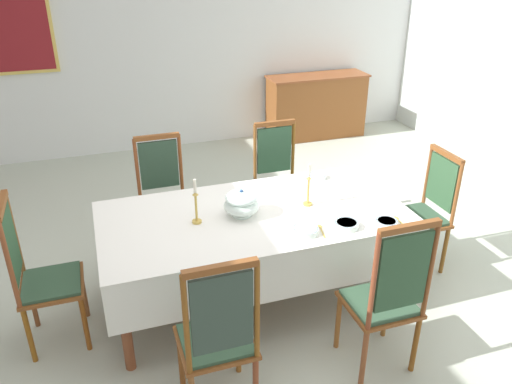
{
  "coord_description": "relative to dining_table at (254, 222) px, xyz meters",
  "views": [
    {
      "loc": [
        -1.04,
        -3.32,
        2.6
      ],
      "look_at": [
        0.02,
        -0.13,
        0.94
      ],
      "focal_mm": 35.76,
      "sensor_mm": 36.0,
      "label": 1
    }
  ],
  "objects": [
    {
      "name": "back_wall",
      "position": [
        0.0,
        3.66,
        1.07
      ],
      "size": [
        7.24,
        0.08,
        3.53
      ],
      "primitive_type": "cube",
      "color": "silver",
      "rests_on": "ground"
    },
    {
      "name": "spoon_secondary",
      "position": [
        0.38,
        -0.36,
        0.08
      ],
      "size": [
        0.05,
        0.18,
        0.01
      ],
      "rotation": [
        0.0,
        0.0,
        -0.2
      ],
      "color": "gold",
      "rests_on": "tablecloth"
    },
    {
      "name": "chair_south_b",
      "position": [
        0.57,
        -0.97,
        -0.11
      ],
      "size": [
        0.44,
        0.42,
        1.17
      ],
      "color": "brown",
      "rests_on": "ground"
    },
    {
      "name": "tablecloth",
      "position": [
        0.0,
        0.0,
        -0.02
      ],
      "size": [
        2.29,
        1.15,
        0.38
      ],
      "color": "white",
      "rests_on": "dining_table"
    },
    {
      "name": "chair_head_west",
      "position": [
        -1.54,
        0.0,
        -0.12
      ],
      "size": [
        0.42,
        0.44,
        1.14
      ],
      "rotation": [
        0.0,
        0.0,
        -1.57
      ],
      "color": "brown",
      "rests_on": "ground"
    },
    {
      "name": "chair_south_a",
      "position": [
        -0.54,
        -0.97,
        -0.12
      ],
      "size": [
        0.44,
        0.42,
        1.14
      ],
      "color": "brown",
      "rests_on": "ground"
    },
    {
      "name": "candlestick_west",
      "position": [
        -0.43,
        0.0,
        0.21
      ],
      "size": [
        0.07,
        0.07,
        0.34
      ],
      "color": "gold",
      "rests_on": "tablecloth"
    },
    {
      "name": "soup_tureen",
      "position": [
        -0.1,
        0.0,
        0.18
      ],
      "size": [
        0.26,
        0.26,
        0.21
      ],
      "color": "white",
      "rests_on": "tablecloth"
    },
    {
      "name": "dining_table",
      "position": [
        0.0,
        0.0,
        0.0
      ],
      "size": [
        2.27,
        1.13,
        0.77
      ],
      "color": "brown",
      "rests_on": "ground"
    },
    {
      "name": "candlestick_east",
      "position": [
        0.43,
        0.0,
        0.21
      ],
      "size": [
        0.07,
        0.07,
        0.34
      ],
      "color": "gold",
      "rests_on": "tablecloth"
    },
    {
      "name": "bowl_near_left",
      "position": [
        0.85,
        -0.45,
        0.09
      ],
      "size": [
        0.16,
        0.16,
        0.03
      ],
      "color": "white",
      "rests_on": "tablecloth"
    },
    {
      "name": "chair_north_b",
      "position": [
        0.57,
        0.97,
        -0.14
      ],
      "size": [
        0.44,
        0.42,
        1.09
      ],
      "rotation": [
        0.0,
        0.0,
        3.14
      ],
      "color": "brown",
      "rests_on": "ground"
    },
    {
      "name": "bowl_far_right",
      "position": [
        0.72,
        0.43,
        0.1
      ],
      "size": [
        0.15,
        0.15,
        0.04
      ],
      "color": "white",
      "rests_on": "tablecloth"
    },
    {
      "name": "spoon_primary",
      "position": [
        0.96,
        -0.43,
        0.08
      ],
      "size": [
        0.03,
        0.18,
        0.01
      ],
      "rotation": [
        0.0,
        0.0,
        -0.04
      ],
      "color": "gold",
      "rests_on": "tablecloth"
    },
    {
      "name": "chair_head_east",
      "position": [
        1.54,
        0.0,
        -0.15
      ],
      "size": [
        0.42,
        0.44,
        1.06
      ],
      "rotation": [
        0.0,
        0.0,
        1.57
      ],
      "color": "brown",
      "rests_on": "ground"
    },
    {
      "name": "bowl_far_left",
      "position": [
        0.56,
        -0.4,
        0.1
      ],
      "size": [
        0.17,
        0.17,
        0.04
      ],
      "color": "white",
      "rests_on": "tablecloth"
    },
    {
      "name": "bowl_near_right",
      "position": [
        0.25,
        -0.39,
        0.1
      ],
      "size": [
        0.18,
        0.18,
        0.04
      ],
      "color": "white",
      "rests_on": "tablecloth"
    },
    {
      "name": "sideboard",
      "position": [
        2.05,
        3.35,
        -0.24
      ],
      "size": [
        1.44,
        0.48,
        0.9
      ],
      "rotation": [
        0.0,
        0.0,
        3.14
      ],
      "color": "brown",
      "rests_on": "ground"
    },
    {
      "name": "framed_painting",
      "position": [
        -1.9,
        3.6,
        1.0
      ],
      "size": [
        1.11,
        0.05,
        1.1
      ],
      "color": "#D1B251"
    },
    {
      "name": "chair_north_a",
      "position": [
        -0.54,
        0.97,
        -0.14
      ],
      "size": [
        0.44,
        0.42,
        1.08
      ],
      "rotation": [
        0.0,
        0.0,
        3.14
      ],
      "color": "brown",
      "rests_on": "ground"
    },
    {
      "name": "ground",
      "position": [
        0.0,
        0.15,
        -0.72
      ],
      "size": [
        7.24,
        6.95,
        0.04
      ],
      "primitive_type": "cube",
      "color": "#B3BAAA"
    }
  ]
}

